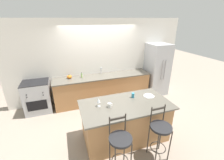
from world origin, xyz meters
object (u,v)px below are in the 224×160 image
Objects in this scene: bar_stool_near at (120,144)px; dinner_plate at (149,96)px; bar_stool_far at (160,132)px; tumbler_cup at (133,95)px; pumpkin_decoration at (69,77)px; soap_bottle at (82,75)px; refrigerator at (157,69)px; wine_glass at (98,101)px; oven_range at (38,97)px; coffee_mug at (110,105)px.

dinner_plate is at bearing 39.00° from bar_stool_near.
bar_stool_far is 9.82× the size of tumbler_cup.
soap_bottle reaches higher than pumpkin_decoration.
pumpkin_decoration is 0.38m from soap_bottle.
dinner_plate is at bearing -9.98° from tumbler_cup.
refrigerator is 2.42m from tumbler_cup.
refrigerator is 7.28× the size of dinner_plate.
soap_bottle is at bearing 92.80° from wine_glass.
refrigerator is 4.14m from oven_range.
bar_stool_far reaches higher than pumpkin_decoration.
dinner_plate is (0.25, 0.86, 0.31)m from bar_stool_far.
tumbler_cup is at bearing 99.09° from bar_stool_far.
wine_glass reaches higher than tumbler_cup.
refrigerator reaches higher than wine_glass.
refrigerator is at bearing -2.25° from soap_bottle.
pumpkin_decoration reaches higher than dinner_plate.
bar_stool_far is at bearing 2.01° from bar_stool_near.
bar_stool_near is 0.82m from coffee_mug.
wine_glass reaches higher than coffee_mug.
oven_range is at bearing 147.13° from dinner_plate.
refrigerator reaches higher than oven_range.
tumbler_cup is at bearing -61.21° from soap_bottle.
wine_glass is at bearing -51.02° from oven_range.
bar_stool_far is at bearing -61.11° from pumpkin_decoration.
oven_range is 2.93m from tumbler_cup.
pumpkin_decoration is at bearing 118.89° from bar_stool_far.
bar_stool_near is 9.82× the size of tumbler_cup.
pumpkin_decoration is 0.90× the size of soap_bottle.
tumbler_cup reaches higher than dinner_plate.
bar_stool_far is at bearing -38.73° from wine_glass.
tumbler_cup is at bearing 18.31° from coffee_mug.
bar_stool_near is 6.80× the size of soap_bottle.
refrigerator is at bearing -2.47° from pumpkin_decoration.
tumbler_cup is (-0.15, 0.93, 0.36)m from bar_stool_far.
oven_range is at bearing 144.01° from tumbler_cup.
pumpkin_decoration reaches higher than oven_range.
refrigerator is at bearing 42.58° from tumbler_cup.
tumbler_cup is 0.77× the size of pumpkin_decoration.
bar_stool_far is 3.11m from pumpkin_decoration.
soap_bottle is (-1.36, 1.82, 0.05)m from dinner_plate.
pumpkin_decoration is (-1.49, 2.70, 0.35)m from bar_stool_far.
refrigerator is at bearing -0.76° from oven_range.
oven_range is 4.89× the size of wine_glass.
bar_stool_near is 5.74× the size of wine_glass.
wine_glass is at bearing 141.27° from bar_stool_far.
wine_glass reaches higher than dinner_plate.
bar_stool_near is at bearing -58.44° from oven_range.
coffee_mug is at bearing 86.46° from bar_stool_near.
coffee_mug is at bearing -70.95° from pumpkin_decoration.
refrigerator is 3.07m from coffee_mug.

